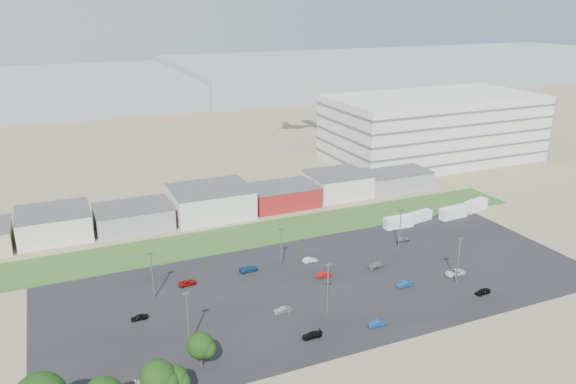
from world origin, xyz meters
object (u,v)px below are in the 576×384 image
parked_car_10 (149,381)px  parked_car_11 (310,260)px  parked_car_4 (283,310)px  parked_car_1 (404,284)px  parked_car_0 (455,273)px  parked_car_6 (249,269)px  box_trailer_a (398,222)px  parked_car_13 (377,323)px  parked_car_5 (139,317)px  parked_car_9 (187,283)px  parked_car_8 (403,239)px  parked_car_2 (483,292)px  parked_car_3 (312,335)px  parked_car_7 (323,275)px  parked_car_12 (376,266)px

parked_car_10 → parked_car_11: 52.80m
parked_car_4 → parked_car_1: bearing=89.8°
parked_car_0 → parked_car_6: bearing=-115.0°
parked_car_0 → parked_car_10: size_ratio=1.05×
box_trailer_a → parked_car_13: (-31.99, -39.93, -0.95)m
parked_car_1 → parked_car_4: (-28.33, 0.65, -0.02)m
parked_car_0 → parked_car_4: 41.81m
parked_car_1 → parked_car_13: bearing=-53.9°
parked_car_5 → parked_car_9: bearing=129.7°
parked_car_6 → parked_car_8: bearing=-93.5°
parked_car_1 → parked_car_2: size_ratio=1.10×
parked_car_1 → parked_car_8: 24.67m
box_trailer_a → parked_car_3: 59.22m
parked_car_1 → parked_car_4: bearing=-93.6°
parked_car_5 → parked_car_6: parked_car_6 is taller
parked_car_11 → parked_car_5: bearing=104.5°
box_trailer_a → parked_car_0: 29.46m
parked_car_3 → parked_car_6: size_ratio=0.84×
parked_car_6 → parked_car_9: parked_car_6 is taller
parked_car_8 → parked_car_13: 41.86m
parked_car_11 → parked_car_13: 30.16m
parked_car_7 → parked_car_8: bearing=113.5°
box_trailer_a → parked_car_13: size_ratio=2.27×
parked_car_0 → parked_car_12: size_ratio=1.14×
parked_car_10 → parked_car_12: (55.99, 21.14, -0.05)m
parked_car_4 → parked_car_10: size_ratio=0.83×
parked_car_1 → parked_car_13: parked_car_1 is taller
box_trailer_a → parked_car_7: bearing=-148.5°
parked_car_10 → parked_car_11: bearing=-58.5°
parked_car_5 → parked_car_1: bearing=80.0°
parked_car_0 → parked_car_3: (-40.40, -9.34, -0.10)m
box_trailer_a → parked_car_9: bearing=-168.9°
parked_car_0 → parked_car_5: parked_car_0 is taller
parked_car_2 → parked_car_5: parked_car_2 is taller
parked_car_6 → box_trailer_a: bearing=-83.1°
box_trailer_a → parked_car_0: size_ratio=1.76×
parked_car_0 → parked_car_8: parked_car_0 is taller
parked_car_3 → parked_car_10: bearing=-86.1°
parked_car_4 → parked_car_7: size_ratio=1.01×
parked_car_3 → parked_car_6: bearing=-176.1°
parked_car_1 → parked_car_2: (13.20, -9.39, -0.04)m
box_trailer_a → parked_car_9: 61.70m
parked_car_2 → parked_car_3: size_ratio=0.93×
parked_car_3 → parked_car_6: (-1.45, 29.88, 0.10)m
parked_car_1 → parked_car_11: (-13.41, 19.19, -0.06)m
parked_car_5 → parked_car_8: bearing=98.9°
box_trailer_a → parked_car_12: box_trailer_a is taller
parked_car_7 → parked_car_3: bearing=-27.4°
parked_car_4 → parked_car_8: (42.13, 19.80, -0.01)m
parked_car_1 → parked_car_5: (-54.85, 9.58, -0.08)m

